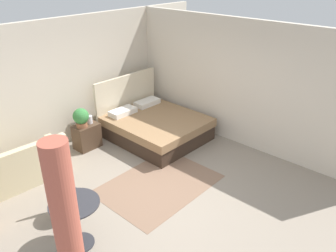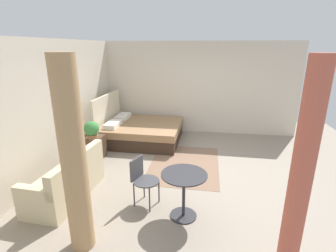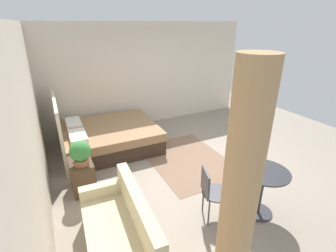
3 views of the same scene
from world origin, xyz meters
name	(u,v)px [view 1 (image 1 of 3)]	position (x,y,z in m)	size (l,w,h in m)	color
ground_plane	(157,194)	(0.00, 0.00, -0.01)	(8.35, 8.79, 0.02)	gray
wall_back	(58,85)	(0.00, 2.89, 1.36)	(8.35, 0.12, 2.73)	beige
wall_right	(243,84)	(2.68, 0.00, 1.36)	(0.12, 5.79, 2.73)	beige
area_rug	(159,184)	(0.23, 0.17, 0.00)	(2.11, 1.53, 0.01)	#7F604C
bed	(154,125)	(1.53, 1.55, 0.29)	(1.85, 2.11, 1.30)	#38281E
couch	(23,168)	(-1.38, 2.09, 0.29)	(1.60, 0.79, 0.82)	beige
nightstand	(87,136)	(0.18, 2.30, 0.27)	(0.54, 0.37, 0.55)	#473323
potted_plant	(81,117)	(0.08, 2.28, 0.77)	(0.34, 0.34, 0.42)	#935B3D
vase	(90,120)	(0.30, 2.30, 0.64)	(0.12, 0.12, 0.18)	silver
balcony_table	(76,216)	(-1.61, 0.01, 0.52)	(0.71, 0.71, 0.74)	#2D2D33
cafe_chair_near_window	(63,188)	(-1.37, 0.73, 0.50)	(0.55, 0.55, 0.82)	#3F3F44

